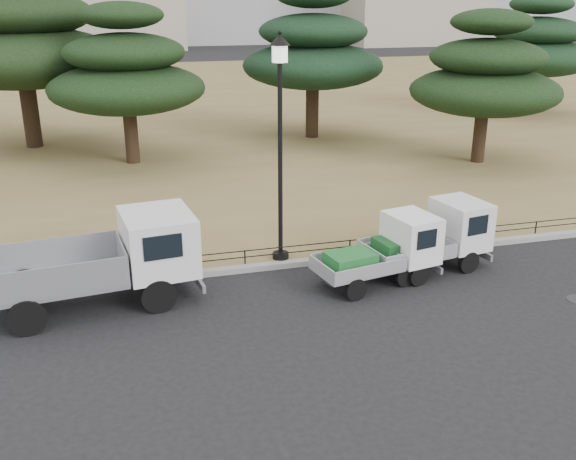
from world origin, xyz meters
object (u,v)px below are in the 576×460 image
object	(u,v)px
truck_kei_front	(385,251)
street_lamp	(280,113)
truck_kei_rear	(434,237)
truck_large	(104,258)

from	to	relation	value
truck_kei_front	street_lamp	bearing A→B (deg)	130.03
truck_kei_front	truck_kei_rear	bearing A→B (deg)	4.53
truck_kei_front	street_lamp	size ratio (longest dim) A/B	0.57
truck_large	street_lamp	world-z (taller)	street_lamp
truck_kei_front	street_lamp	world-z (taller)	street_lamp
truck_kei_rear	truck_large	bearing A→B (deg)	169.52
truck_kei_rear	street_lamp	bearing A→B (deg)	150.44
truck_large	truck_kei_front	bearing A→B (deg)	-11.30
truck_kei_front	street_lamp	xyz separation A→B (m)	(-2.30, 1.84, 3.31)
truck_kei_front	truck_kei_rear	xyz separation A→B (m)	(1.60, 0.45, 0.05)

